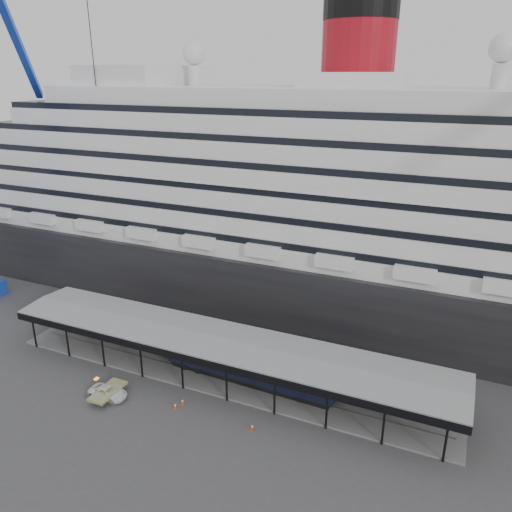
{
  "coord_description": "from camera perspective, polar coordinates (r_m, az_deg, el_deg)",
  "views": [
    {
      "loc": [
        25.11,
        -40.92,
        34.81
      ],
      "look_at": [
        3.33,
        8.0,
        15.1
      ],
      "focal_mm": 35.0,
      "sensor_mm": 36.0,
      "label": 1
    }
  ],
  "objects": [
    {
      "name": "traffic_cone_mid",
      "position": [
        58.54,
        -8.41,
        -16.12
      ],
      "size": [
        0.42,
        0.42,
        0.68
      ],
      "rotation": [
        0.0,
        0.0,
        0.26
      ],
      "color": "red",
      "rests_on": "ground"
    },
    {
      "name": "traffic_cone_right",
      "position": [
        54.54,
        -0.44,
        -18.98
      ],
      "size": [
        0.37,
        0.37,
        0.71
      ],
      "rotation": [
        0.0,
        0.0,
        0.02
      ],
      "color": "red",
      "rests_on": "ground"
    },
    {
      "name": "ground",
      "position": [
        59.3,
        -6.34,
        -15.88
      ],
      "size": [
        200.0,
        200.0,
        0.0
      ],
      "primitive_type": "plane",
      "color": "#3C3C3F",
      "rests_on": "ground"
    },
    {
      "name": "platform_canopy",
      "position": [
        61.58,
        -4.06,
        -11.65
      ],
      "size": [
        56.0,
        9.18,
        5.3
      ],
      "color": "slate",
      "rests_on": "ground"
    },
    {
      "name": "port_truck",
      "position": [
        61.2,
        -16.55,
        -14.71
      ],
      "size": [
        4.55,
        2.13,
        1.26
      ],
      "primitive_type": "imported",
      "rotation": [
        0.0,
        0.0,
        1.58
      ],
      "color": "white",
      "rests_on": "ground"
    },
    {
      "name": "cruise_ship",
      "position": [
        78.84,
        4.97,
        8.08
      ],
      "size": [
        130.0,
        30.0,
        43.9
      ],
      "color": "black",
      "rests_on": "ground"
    },
    {
      "name": "pullman_carriage",
      "position": [
        60.02,
        -0.78,
        -12.3
      ],
      "size": [
        21.45,
        3.43,
        20.98
      ],
      "rotation": [
        0.0,
        0.0,
        -0.03
      ],
      "color": "black",
      "rests_on": "ground"
    },
    {
      "name": "traffic_cone_left",
      "position": [
        58.02,
        -9.23,
        -16.54
      ],
      "size": [
        0.4,
        0.4,
        0.7
      ],
      "rotation": [
        0.0,
        0.0,
        0.1
      ],
      "color": "red",
      "rests_on": "ground"
    }
  ]
}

